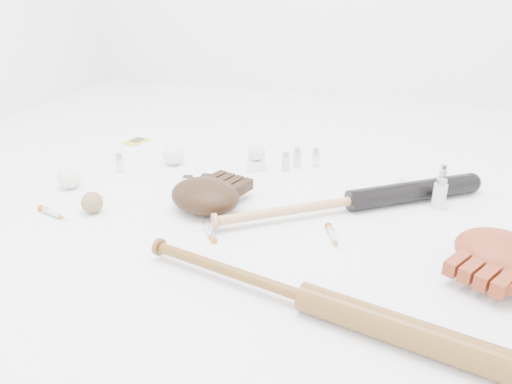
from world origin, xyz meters
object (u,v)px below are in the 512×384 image
(bat_dark, at_px, (352,201))
(bat_wood, at_px, (305,297))
(glove_dark, at_px, (205,195))
(pedestal, at_px, (256,165))

(bat_dark, bearing_deg, bat_wood, -129.17)
(bat_dark, relative_size, glove_dark, 3.46)
(bat_dark, relative_size, bat_wood, 1.04)
(bat_dark, distance_m, bat_wood, 0.53)
(bat_wood, bearing_deg, glove_dark, 148.94)
(bat_dark, xyz_separation_m, bat_wood, (-0.04, -0.53, -0.00))
(glove_dark, bearing_deg, pedestal, 99.79)
(bat_dark, relative_size, pedestal, 14.21)
(glove_dark, distance_m, pedestal, 0.37)
(bat_dark, height_order, glove_dark, glove_dark)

